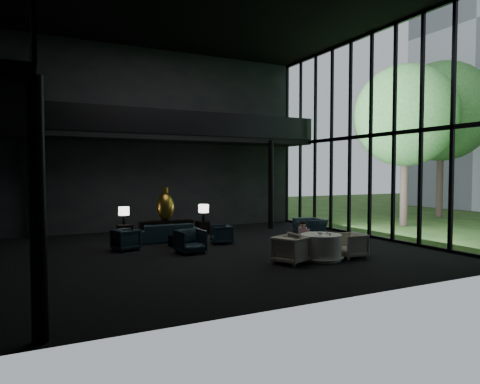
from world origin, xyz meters
name	(u,v)px	position (x,y,z in m)	size (l,w,h in m)	color
floor	(206,252)	(0.00, 0.00, 0.00)	(14.00, 12.00, 0.02)	black
wall_back	(155,140)	(0.00, 6.00, 4.00)	(14.00, 0.04, 8.00)	black
wall_front	(322,98)	(0.00, -6.00, 4.00)	(14.00, 0.04, 8.00)	black
curtain_wall	(371,136)	(6.95, 0.00, 4.00)	(0.20, 12.00, 8.00)	black
mezzanine_back	(184,139)	(1.00, 5.00, 4.00)	(12.00, 2.00, 0.25)	black
railing_left	(31,96)	(-5.00, 0.00, 4.60)	(0.06, 12.00, 1.00)	black
railing_back	(192,123)	(1.00, 4.00, 4.60)	(12.00, 0.06, 1.00)	black
column_sw	(38,211)	(-5.00, -5.70, 2.00)	(0.24, 0.24, 4.00)	black
column_nw	(31,187)	(-5.00, 5.70, 2.00)	(0.24, 0.24, 4.00)	black
column_ne	(271,185)	(4.80, 4.00, 2.00)	(0.24, 0.24, 4.00)	black
tree_near	(405,116)	(11.00, 2.00, 5.23)	(4.80, 4.80, 7.65)	#382D23
tree_far	(441,112)	(16.00, 4.00, 5.99)	(5.60, 5.60, 8.80)	#382D23
console	(166,229)	(-0.26, 3.52, 0.33)	(2.09, 0.47, 0.66)	black
bronze_urn	(165,206)	(-0.26, 3.64, 1.22)	(0.70, 0.70, 1.30)	olive
side_table_left	(125,232)	(-1.86, 3.59, 0.29)	(0.53, 0.53, 0.58)	black
table_lamp_left	(124,212)	(-1.86, 3.73, 1.06)	(0.40, 0.40, 0.67)	black
side_table_right	(203,228)	(1.34, 3.71, 0.27)	(0.49, 0.49, 0.54)	black
table_lamp_right	(204,209)	(1.34, 3.59, 1.04)	(0.42, 0.42, 0.70)	black
sofa	(167,228)	(-0.54, 2.54, 0.51)	(2.60, 0.76, 1.01)	black
lounge_armchair_west	(126,239)	(-2.26, 1.40, 0.39)	(0.76, 0.71, 0.78)	#182A3D
lounge_armchair_east	(221,234)	(1.09, 1.20, 0.35)	(0.67, 0.63, 0.69)	black
lounge_armchair_south	(190,239)	(-0.54, -0.04, 0.45)	(0.87, 0.81, 0.89)	#1C303B
window_armchair	(310,224)	(4.89, 1.09, 0.51)	(1.16, 0.76, 1.02)	#152B34
coffee_table	(186,241)	(-0.26, 1.24, 0.19)	(0.86, 0.86, 0.38)	black
dining_table	(321,249)	(2.55, -2.68, 0.33)	(1.33, 1.33, 0.75)	white
dining_chair_north	(303,242)	(2.63, -1.65, 0.37)	(0.73, 0.68, 0.75)	#BDB794
dining_chair_east	(350,244)	(3.55, -2.80, 0.42)	(0.82, 0.76, 0.84)	#C0B491
dining_chair_west	(291,247)	(1.48, -2.71, 0.47)	(0.92, 0.86, 0.95)	#B7B192
child	(303,230)	(2.61, -1.66, 0.74)	(0.28, 0.28, 0.59)	pink
plate_a	(319,235)	(2.34, -2.87, 0.76)	(0.22, 0.22, 0.01)	white
plate_b	(322,233)	(2.76, -2.45, 0.76)	(0.24, 0.24, 0.02)	white
saucer	(330,234)	(2.85, -2.72, 0.76)	(0.14, 0.14, 0.01)	white
coffee_cup	(327,233)	(2.76, -2.70, 0.79)	(0.08, 0.08, 0.06)	white
cereal_bowl	(320,233)	(2.56, -2.62, 0.79)	(0.16, 0.16, 0.08)	white
cream_pot	(330,234)	(2.65, -2.96, 0.78)	(0.05, 0.05, 0.06)	#99999E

